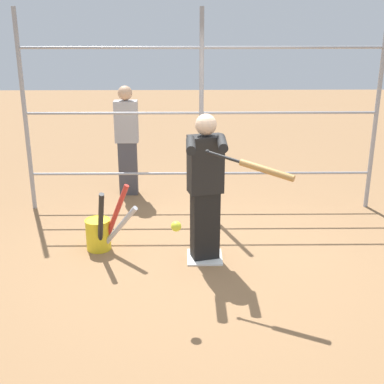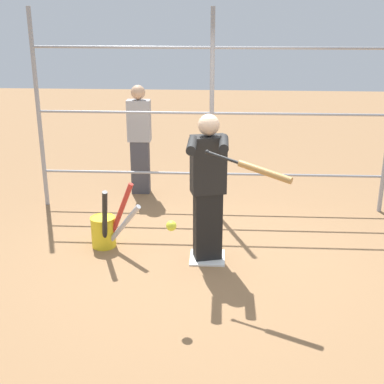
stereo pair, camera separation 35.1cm
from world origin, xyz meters
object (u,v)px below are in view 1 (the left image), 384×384
object	(u,v)px
batter	(205,184)
softball_in_flight	(176,226)
baseball_bat_swinging	(259,168)
bat_bucket	(101,232)
bystander_behind_fence	(127,139)

from	to	relation	value
batter	softball_in_flight	distance (m)	1.12
baseball_bat_swinging	softball_in_flight	bearing A→B (deg)	24.58
batter	bat_bucket	bearing A→B (deg)	-11.59
batter	bystander_behind_fence	world-z (taller)	batter
batter	softball_in_flight	xyz separation A→B (m)	(0.30, 1.07, -0.03)
bystander_behind_fence	batter	bearing A→B (deg)	116.26
baseball_bat_swinging	bat_bucket	xyz separation A→B (m)	(1.70, -0.97, -1.08)
bystander_behind_fence	bat_bucket	bearing A→B (deg)	86.05
batter	bystander_behind_fence	xyz separation A→B (m)	(1.08, -2.20, -0.05)
bat_bucket	baseball_bat_swinging	bearing A→B (deg)	150.33
baseball_bat_swinging	softball_in_flight	size ratio (longest dim) A/B	8.57
baseball_bat_swinging	softball_in_flight	distance (m)	0.97
softball_in_flight	bystander_behind_fence	world-z (taller)	bystander_behind_fence
batter	bystander_behind_fence	bearing A→B (deg)	-63.74
bat_bucket	bystander_behind_fence	world-z (taller)	bystander_behind_fence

